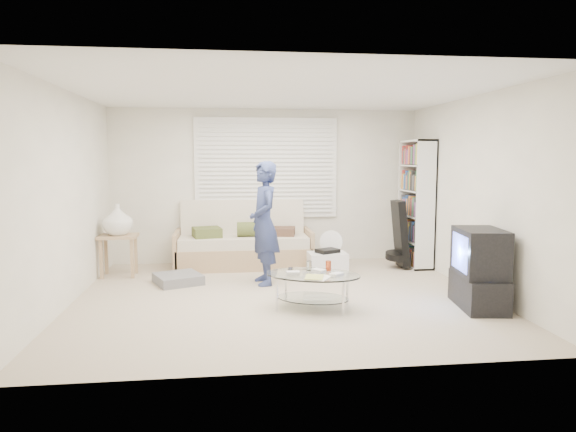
{
  "coord_description": "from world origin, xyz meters",
  "views": [
    {
      "loc": [
        -0.67,
        -6.16,
        1.71
      ],
      "look_at": [
        0.12,
        0.3,
        0.97
      ],
      "focal_mm": 32.0,
      "sensor_mm": 36.0,
      "label": 1
    }
  ],
  "objects": [
    {
      "name": "guitar_case",
      "position": [
        2.01,
        1.44,
        0.46
      ],
      "size": [
        0.37,
        0.38,
        1.04
      ],
      "color": "black",
      "rests_on": "ground"
    },
    {
      "name": "coffee_table",
      "position": [
        0.31,
        -0.52,
        0.32
      ],
      "size": [
        1.24,
        1.01,
        0.52
      ],
      "color": "silver",
      "rests_on": "ground"
    },
    {
      "name": "storage_bin",
      "position": [
        0.8,
        1.11,
        0.18
      ],
      "size": [
        0.56,
        0.4,
        0.39
      ],
      "color": "white",
      "rests_on": "ground"
    },
    {
      "name": "bookshelf",
      "position": [
        2.32,
        1.61,
        1.0
      ],
      "size": [
        0.31,
        0.84,
        1.99
      ],
      "color": "white",
      "rests_on": "ground"
    },
    {
      "name": "tv_unit",
      "position": [
        2.2,
        -0.72,
        0.44
      ],
      "size": [
        0.56,
        0.89,
        0.91
      ],
      "color": "black",
      "rests_on": "ground"
    },
    {
      "name": "standing_person",
      "position": [
        -0.16,
        0.7,
        0.84
      ],
      "size": [
        0.5,
        0.67,
        1.67
      ],
      "primitive_type": "imported",
      "rotation": [
        0.0,
        0.0,
        -1.4
      ],
      "color": "navy",
      "rests_on": "ground"
    },
    {
      "name": "side_table",
      "position": [
        -2.22,
        1.41,
        0.78
      ],
      "size": [
        0.53,
        0.43,
        1.06
      ],
      "color": "tan",
      "rests_on": "ground"
    },
    {
      "name": "futon_sofa",
      "position": [
        -0.39,
        1.87,
        0.34
      ],
      "size": [
        2.13,
        0.86,
        1.04
      ],
      "color": "tan",
      "rests_on": "ground"
    },
    {
      "name": "floor_fan",
      "position": [
        0.94,
        1.57,
        0.35
      ],
      "size": [
        0.37,
        0.24,
        0.6
      ],
      "color": "white",
      "rests_on": "ground"
    },
    {
      "name": "window_blinds",
      "position": [
        0.0,
        2.2,
        1.55
      ],
      "size": [
        2.32,
        0.08,
        1.62
      ],
      "color": "silver",
      "rests_on": "ground"
    },
    {
      "name": "ground",
      "position": [
        0.0,
        0.0,
        0.0
      ],
      "size": [
        5.0,
        5.0,
        0.0
      ],
      "primitive_type": "plane",
      "color": "#B5A68D",
      "rests_on": "ground"
    },
    {
      "name": "grey_floor_pillow",
      "position": [
        -1.33,
        0.85,
        0.06
      ],
      "size": [
        0.75,
        0.75,
        0.13
      ],
      "primitive_type": "cube",
      "rotation": [
        0.0,
        0.0,
        0.4
      ],
      "color": "slate",
      "rests_on": "ground"
    },
    {
      "name": "room_shell",
      "position": [
        0.0,
        0.48,
        1.63
      ],
      "size": [
        5.02,
        4.52,
        2.51
      ],
      "color": "white",
      "rests_on": "ground"
    }
  ]
}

